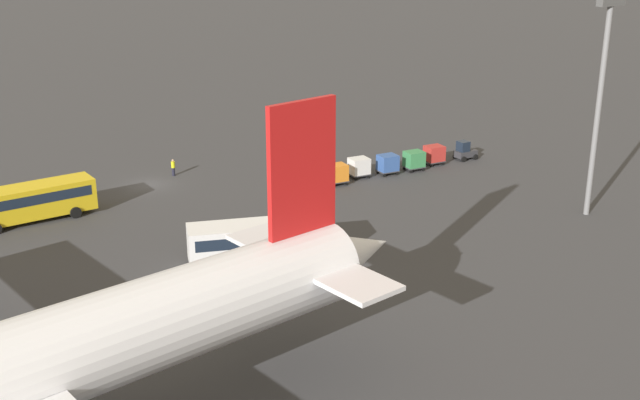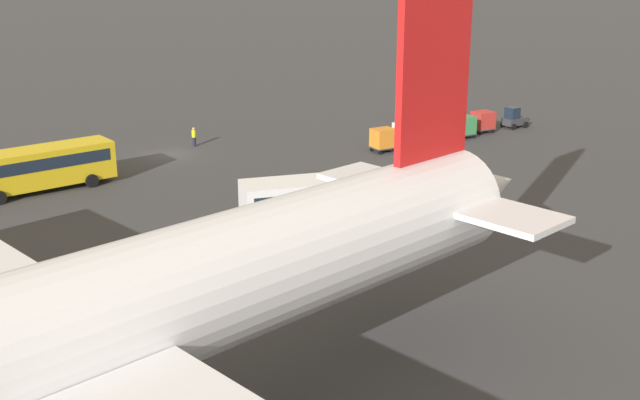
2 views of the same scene
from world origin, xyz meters
name	(u,v)px [view 1 (image 1 of 2)]	position (x,y,z in m)	size (l,w,h in m)	color
ground_plane	(149,185)	(0.00, 0.00, 0.00)	(600.00, 600.00, 0.00)	#38383A
shuttle_bus_near	(30,200)	(12.25, 4.20, 1.92)	(11.13, 3.68, 3.21)	gold
shuttle_bus_far	(260,239)	(-0.60, 22.63, 1.93)	(11.20, 6.21, 3.22)	white
baggage_tug	(465,151)	(-32.63, 9.65, 0.94)	(2.42, 1.66, 2.10)	#333338
worker_person	(173,167)	(-3.23, -1.58, 0.87)	(0.38, 0.38, 1.74)	#1E1E2D
cargo_cart_red	(434,154)	(-28.54, 9.41, 1.19)	(2.12, 1.83, 2.06)	#38383D
cargo_cart_green	(414,159)	(-25.39, 9.96, 1.19)	(2.12, 1.83, 2.06)	#38383D
cargo_cart_blue	(388,163)	(-22.24, 9.61, 1.19)	(2.12, 1.83, 2.06)	#38383D
cargo_cart_white	(359,166)	(-19.09, 8.99, 1.19)	(2.12, 1.83, 2.06)	#38383D
cargo_cart_orange	(337,173)	(-15.94, 9.69, 1.19)	(2.12, 1.83, 2.06)	#38383D
light_pole	(601,86)	(-30.45, 28.47, 11.55)	(2.80, 0.70, 19.03)	slate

